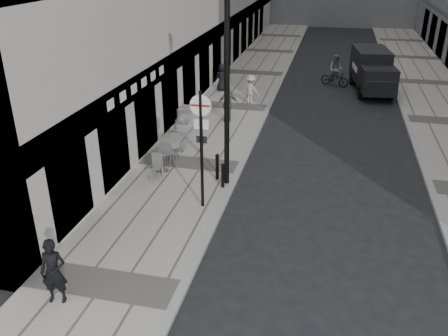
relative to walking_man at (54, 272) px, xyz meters
The scene contains 14 objects.
sidewalk 16.18m from the walking_man, 87.23° to the left, with size 4.00×60.00×0.12m, color gray.
walking_man is the anchor object (origin of this frame).
sign_post 5.93m from the walking_man, 67.51° to the left, with size 0.67×0.10×3.90m.
lamppost 8.15m from the walking_man, 70.02° to the left, with size 0.32×0.32×7.05m.
bollard_near 7.19m from the walking_man, 69.42° to the left, with size 0.11×0.11×0.86m, color black.
bollard_far 7.62m from the walking_man, 73.35° to the left, with size 0.13×0.13×0.94m, color black.
panel_van 22.82m from the walking_man, 68.86° to the left, with size 2.55×5.28×2.39m.
cyclist 22.78m from the walking_man, 74.39° to the left, with size 1.89×1.29×1.93m.
pedestrian_a 13.70m from the walking_man, 85.14° to the left, with size 1.02×0.42×1.74m, color slate.
pedestrian_b 16.82m from the walking_man, 84.07° to the left, with size 1.02×0.59×1.58m, color #ABA79D.
pedestrian_c 18.93m from the walking_man, 91.19° to the left, with size 0.77×0.50×1.57m, color black.
cafe_table_near 9.47m from the walking_man, 90.11° to the left, with size 0.79×1.79×1.02m.
cafe_table_mid 7.48m from the walking_man, 90.14° to the left, with size 0.76×1.71×0.97m.
cafe_table_far 12.76m from the walking_man, 93.68° to the left, with size 0.67×1.50×0.86m.
Camera 1 is at (3.17, -6.05, 7.91)m, focal length 38.00 mm.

